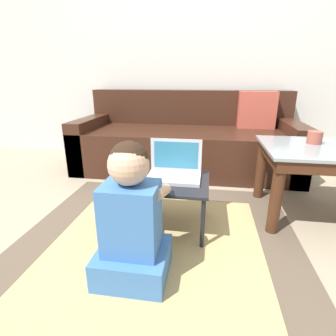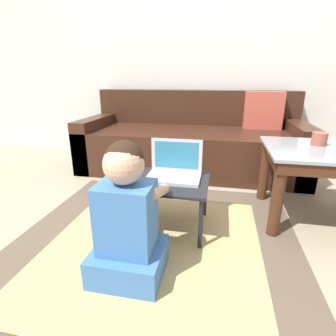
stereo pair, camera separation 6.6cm
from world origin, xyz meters
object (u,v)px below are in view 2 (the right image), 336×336
laptop (174,172)px  cup_on_table (319,139)px  computer_mouse (136,176)px  laptop_desk (162,185)px  couch (192,142)px  person_seated (127,220)px

laptop → cup_on_table: 0.96m
laptop → computer_mouse: bearing=-166.8°
laptop_desk → computer_mouse: bearing=-177.9°
laptop → computer_mouse: size_ratio=3.24×
couch → person_seated: 1.65m
laptop_desk → person_seated: size_ratio=0.84×
laptop → person_seated: (-0.12, -0.49, -0.06)m
laptop_desk → person_seated: 0.45m
laptop_desk → person_seated: bearing=-97.6°
couch → laptop: size_ratio=6.70×
cup_on_table → laptop_desk: bearing=-157.9°
laptop_desk → computer_mouse: (-0.16, -0.01, 0.05)m
laptop_desk → computer_mouse: computer_mouse is taller
computer_mouse → person_seated: person_seated is taller
laptop_desk → person_seated: person_seated is taller
laptop_desk → computer_mouse: 0.17m
couch → laptop: (0.02, -1.16, 0.08)m
laptop → cup_on_table: bearing=20.9°
laptop → cup_on_table: size_ratio=3.47×
laptop → computer_mouse: 0.23m
person_seated → cup_on_table: size_ratio=7.11×
couch → laptop: bearing=-89.1°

